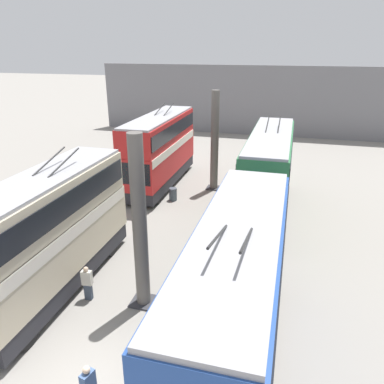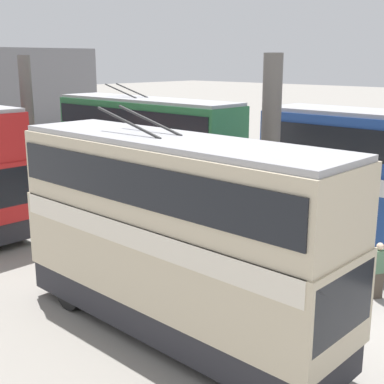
# 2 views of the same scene
# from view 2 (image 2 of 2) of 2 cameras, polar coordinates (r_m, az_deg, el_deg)

# --- Properties ---
(support_column_near) EXTENTS (1.02, 1.02, 7.11)m
(support_column_near) POSITION_cam_2_polar(r_m,az_deg,el_deg) (16.18, 8.23, 1.35)
(support_column_near) COLOR #605B56
(support_column_near) RESTS_ON ground_plane
(support_column_far) EXTENTS (1.02, 1.02, 7.11)m
(support_column_far) POSITION_cam_2_polar(r_m,az_deg,el_deg) (26.44, -16.96, 5.78)
(support_column_far) COLOR #605B56
(support_column_far) RESTS_ON ground_plane
(bus_left_far) EXTENTS (10.70, 2.54, 5.76)m
(bus_left_far) POSITION_cam_2_polar(r_m,az_deg,el_deg) (25.96, -4.96, 5.06)
(bus_left_far) COLOR black
(bus_left_far) RESTS_ON ground_plane
(bus_right_mid) EXTENTS (9.43, 2.54, 5.74)m
(bus_right_mid) POSITION_cam_2_polar(r_m,az_deg,el_deg) (13.27, -2.06, -3.64)
(bus_right_mid) COLOR black
(bus_right_mid) RESTS_ON ground_plane
(person_by_right_row) EXTENTS (0.27, 0.44, 1.55)m
(person_by_right_row) POSITION_cam_2_polar(r_m,az_deg,el_deg) (15.03, 3.89, -10.08)
(person_by_right_row) COLOR #384251
(person_by_right_row) RESTS_ON ground_plane
(person_by_left_row) EXTENTS (0.43, 0.48, 1.73)m
(person_by_left_row) POSITION_cam_2_polar(r_m,az_deg,el_deg) (16.86, 19.25, -7.74)
(person_by_left_row) COLOR #473D33
(person_by_left_row) RESTS_ON ground_plane
(oil_drum) EXTENTS (0.55, 0.55, 0.87)m
(oil_drum) POSITION_cam_2_polar(r_m,az_deg,el_deg) (23.47, -17.50, -2.74)
(oil_drum) COLOR #424C56
(oil_drum) RESTS_ON ground_plane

